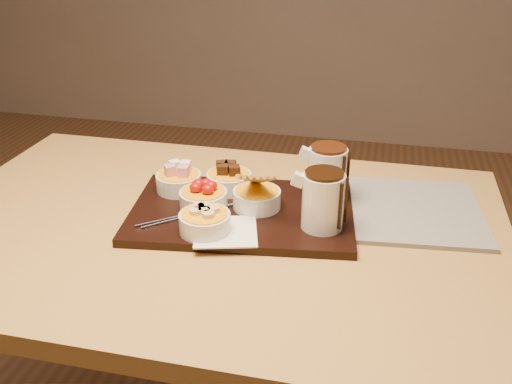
% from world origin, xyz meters
% --- Properties ---
extents(dining_table, '(1.20, 0.80, 0.75)m').
position_xyz_m(dining_table, '(0.00, 0.00, 0.65)').
color(dining_table, '#B38742').
rests_on(dining_table, ground).
extents(serving_board, '(0.50, 0.36, 0.02)m').
position_xyz_m(serving_board, '(0.05, 0.04, 0.76)').
color(serving_board, black).
rests_on(serving_board, dining_table).
extents(napkin, '(0.15, 0.15, 0.00)m').
position_xyz_m(napkin, '(0.05, -0.06, 0.77)').
color(napkin, white).
rests_on(napkin, serving_board).
extents(bowl_marshmallows, '(0.10, 0.10, 0.04)m').
position_xyz_m(bowl_marshmallows, '(-0.10, 0.10, 0.79)').
color(bowl_marshmallows, silver).
rests_on(bowl_marshmallows, serving_board).
extents(bowl_cake, '(0.10, 0.10, 0.04)m').
position_xyz_m(bowl_cake, '(0.00, 0.13, 0.79)').
color(bowl_cake, silver).
rests_on(bowl_cake, serving_board).
extents(bowl_strawberries, '(0.10, 0.10, 0.04)m').
position_xyz_m(bowl_strawberries, '(-0.02, 0.03, 0.79)').
color(bowl_strawberries, silver).
rests_on(bowl_strawberries, serving_board).
extents(bowl_biscotti, '(0.10, 0.10, 0.04)m').
position_xyz_m(bowl_biscotti, '(0.08, 0.06, 0.79)').
color(bowl_biscotti, silver).
rests_on(bowl_biscotti, serving_board).
extents(bowl_bananas, '(0.10, 0.10, 0.04)m').
position_xyz_m(bowl_bananas, '(0.01, -0.06, 0.79)').
color(bowl_bananas, silver).
rests_on(bowl_bananas, serving_board).
extents(pitcher_dark_chocolate, '(0.09, 0.09, 0.11)m').
position_xyz_m(pitcher_dark_chocolate, '(0.23, 0.01, 0.82)').
color(pitcher_dark_chocolate, silver).
rests_on(pitcher_dark_chocolate, serving_board).
extents(pitcher_milk_chocolate, '(0.09, 0.09, 0.11)m').
position_xyz_m(pitcher_milk_chocolate, '(0.22, 0.14, 0.82)').
color(pitcher_milk_chocolate, silver).
rests_on(pitcher_milk_chocolate, serving_board).
extents(fondue_skewers, '(0.19, 0.22, 0.01)m').
position_xyz_m(fondue_skewers, '(-0.03, 0.00, 0.77)').
color(fondue_skewers, silver).
rests_on(fondue_skewers, serving_board).
extents(newspaper, '(0.39, 0.33, 0.01)m').
position_xyz_m(newspaper, '(0.36, 0.14, 0.76)').
color(newspaper, beige).
rests_on(newspaper, dining_table).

